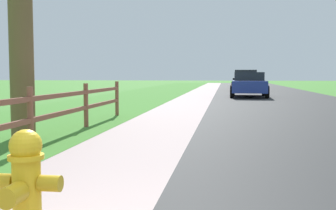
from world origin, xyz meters
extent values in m
plane|color=#42852D|center=(0.00, 25.00, 0.00)|extent=(120.00, 120.00, 0.00)
cube|color=#2E2E2E|center=(3.50, 27.00, 0.00)|extent=(7.00, 66.00, 0.01)
cube|color=#B69D99|center=(-3.00, 27.00, 0.00)|extent=(6.00, 66.00, 0.01)
cube|color=#42852D|center=(-4.50, 27.00, 0.01)|extent=(5.00, 66.00, 0.00)
cylinder|color=yellow|center=(-0.82, 0.60, 0.34)|extent=(0.21, 0.21, 0.68)
cylinder|color=yellow|center=(-0.82, 0.60, 0.66)|extent=(0.27, 0.27, 0.03)
sphere|color=yellow|center=(-0.82, 0.60, 0.75)|extent=(0.25, 0.25, 0.25)
cube|color=gold|center=(-0.82, 0.60, 0.83)|extent=(0.04, 0.04, 0.04)
cylinder|color=gold|center=(-1.01, 0.60, 0.46)|extent=(0.17, 0.12, 0.12)
cylinder|color=gold|center=(-0.63, 0.60, 0.46)|extent=(0.17, 0.12, 0.12)
cylinder|color=gold|center=(-0.82, 0.39, 0.43)|extent=(0.16, 0.20, 0.16)
cylinder|color=brown|center=(-2.69, 4.39, 0.54)|extent=(0.11, 0.11, 1.07)
cylinder|color=brown|center=(-2.69, 7.26, 0.54)|extent=(0.11, 0.11, 1.07)
cylinder|color=brown|center=(-2.69, 10.12, 0.54)|extent=(0.11, 0.11, 1.07)
cube|color=brown|center=(-2.69, 4.39, 0.48)|extent=(0.07, 11.47, 0.09)
cube|color=brown|center=(-2.69, 4.39, 0.86)|extent=(0.07, 11.47, 0.09)
cylinder|color=brown|center=(-3.34, 5.38, 2.57)|extent=(0.47, 0.47, 5.14)
cube|color=navy|center=(2.01, 21.72, 0.62)|extent=(2.01, 4.70, 0.64)
cube|color=#1E232B|center=(2.02, 21.94, 1.18)|extent=(1.71, 2.30, 0.48)
cylinder|color=black|center=(1.12, 23.19, 0.34)|extent=(0.24, 0.70, 0.69)
cylinder|color=black|center=(2.99, 23.13, 0.34)|extent=(0.24, 0.70, 0.69)
cylinder|color=black|center=(1.03, 20.32, 0.34)|extent=(0.24, 0.70, 0.69)
cylinder|color=black|center=(2.89, 20.26, 0.34)|extent=(0.24, 0.70, 0.69)
cube|color=black|center=(2.22, 30.08, 0.67)|extent=(2.08, 4.81, 0.71)
cube|color=#1E232B|center=(2.22, 30.06, 1.33)|extent=(1.74, 2.34, 0.61)
cylinder|color=black|center=(1.37, 31.59, 0.38)|extent=(0.26, 0.77, 0.76)
cylinder|color=black|center=(3.22, 31.50, 0.38)|extent=(0.26, 0.77, 0.76)
cylinder|color=black|center=(1.22, 28.66, 0.38)|extent=(0.26, 0.77, 0.76)
cylinder|color=black|center=(3.07, 28.57, 0.38)|extent=(0.26, 0.77, 0.76)
cube|color=white|center=(2.54, 37.24, 0.66)|extent=(2.10, 4.36, 0.68)
cube|color=#1E232B|center=(2.53, 37.18, 1.29)|extent=(1.77, 2.38, 0.58)
cylinder|color=black|center=(1.68, 38.61, 0.37)|extent=(0.26, 0.76, 0.75)
cylinder|color=black|center=(3.54, 38.51, 0.37)|extent=(0.26, 0.76, 0.75)
cylinder|color=black|center=(1.53, 35.97, 0.37)|extent=(0.26, 0.76, 0.75)
cylinder|color=black|center=(3.39, 35.87, 0.37)|extent=(0.26, 0.76, 0.75)
camera|label=1|loc=(0.67, -2.28, 1.28)|focal=43.72mm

